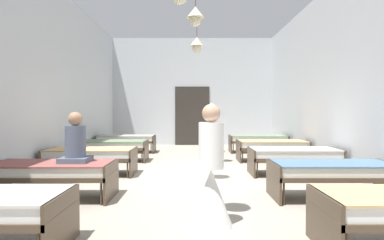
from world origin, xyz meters
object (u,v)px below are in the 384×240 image
at_px(bed_left_row_1, 52,171).
at_px(bed_left_row_4, 126,139).
at_px(bed_right_row_3, 272,145).
at_px(patient_seated_primary, 75,144).
at_px(nurse_near_aisle, 211,183).
at_px(bed_right_row_4, 257,139).
at_px(bed_right_row_2, 293,155).
at_px(bed_right_row_1, 332,171).
at_px(bed_left_row_3, 112,145).
at_px(bed_left_row_2, 90,155).

xyz_separation_m(bed_left_row_1, bed_left_row_4, (0.00, 5.70, 0.00)).
bearing_deg(bed_right_row_3, patient_seated_primary, -137.35).
bearing_deg(nurse_near_aisle, bed_left_row_4, 146.05).
relative_size(bed_left_row_1, patient_seated_primary, 2.38).
xyz_separation_m(bed_right_row_4, patient_seated_primary, (-4.08, -5.65, 0.43)).
relative_size(bed_right_row_3, bed_left_row_4, 1.00).
xyz_separation_m(bed_left_row_1, bed_right_row_2, (4.43, 1.90, 0.00)).
bearing_deg(bed_left_row_1, bed_right_row_1, 0.00).
distance_m(bed_left_row_3, patient_seated_primary, 3.80).
xyz_separation_m(bed_left_row_4, bed_right_row_4, (4.43, 0.00, 0.00)).
bearing_deg(bed_left_row_2, bed_right_row_3, 23.23).
distance_m(bed_left_row_1, bed_left_row_4, 5.70).
relative_size(bed_right_row_4, nurse_near_aisle, 1.28).
distance_m(bed_right_row_1, bed_right_row_2, 1.90).
height_order(bed_left_row_4, patient_seated_primary, patient_seated_primary).
xyz_separation_m(bed_right_row_3, patient_seated_primary, (-4.08, -3.75, 0.43)).
bearing_deg(nurse_near_aisle, bed_left_row_1, -169.94).
bearing_deg(bed_left_row_1, bed_left_row_2, 90.00).
distance_m(bed_right_row_3, nurse_near_aisle, 5.40).
relative_size(bed_right_row_2, bed_right_row_3, 1.00).
bearing_deg(bed_left_row_3, bed_right_row_4, 23.23).
relative_size(bed_right_row_2, bed_left_row_3, 1.00).
bearing_deg(bed_left_row_4, bed_right_row_4, 0.00).
bearing_deg(bed_right_row_2, nurse_near_aisle, -122.55).
relative_size(bed_left_row_4, nurse_near_aisle, 1.28).
height_order(bed_right_row_1, bed_left_row_3, same).
distance_m(nurse_near_aisle, patient_seated_primary, 2.46).
bearing_deg(patient_seated_primary, bed_right_row_4, 54.21).
bearing_deg(bed_right_row_3, nurse_near_aisle, -111.64).
bearing_deg(bed_right_row_1, bed_left_row_3, 139.36).
bearing_deg(patient_seated_primary, bed_right_row_2, 24.46).
bearing_deg(bed_left_row_1, bed_right_row_4, 52.17).
relative_size(bed_right_row_1, bed_left_row_2, 1.00).
bearing_deg(bed_right_row_4, bed_left_row_2, -139.36).
xyz_separation_m(bed_right_row_3, bed_right_row_4, (0.00, 1.90, 0.00)).
distance_m(bed_right_row_1, patient_seated_primary, 4.10).
bearing_deg(bed_left_row_3, nurse_near_aisle, -64.12).
distance_m(bed_right_row_2, patient_seated_primary, 4.50).
bearing_deg(bed_left_row_1, bed_left_row_4, 90.00).
bearing_deg(bed_right_row_3, bed_right_row_4, 90.00).
relative_size(bed_right_row_1, patient_seated_primary, 2.38).
bearing_deg(bed_left_row_1, nurse_near_aisle, -26.61).
xyz_separation_m(bed_right_row_1, bed_right_row_3, (0.00, 3.80, 0.00)).
relative_size(bed_left_row_2, patient_seated_primary, 2.38).
height_order(bed_right_row_2, bed_left_row_3, same).
distance_m(bed_left_row_3, bed_right_row_3, 4.43).
height_order(bed_right_row_2, nurse_near_aisle, nurse_near_aisle).
bearing_deg(bed_left_row_2, nurse_near_aisle, -52.03).
bearing_deg(bed_right_row_4, patient_seated_primary, -125.79).
relative_size(bed_left_row_3, bed_right_row_4, 1.00).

